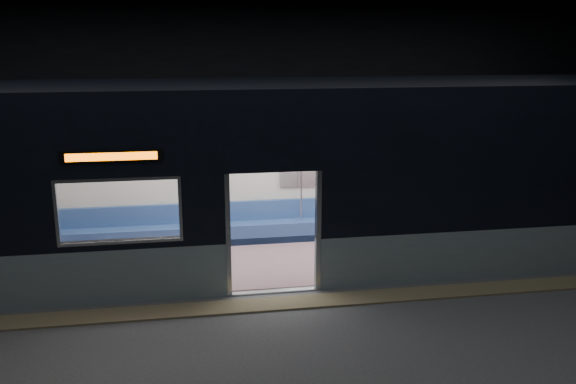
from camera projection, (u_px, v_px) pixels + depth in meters
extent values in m
cube|color=#47494C|center=(284.00, 320.00, 9.14)|extent=(24.00, 14.00, 0.01)
cube|color=black|center=(239.00, 105.00, 15.21)|extent=(24.00, 0.04, 5.00)
cube|color=#8C7F59|center=(279.00, 304.00, 9.66)|extent=(22.80, 0.50, 0.03)
cube|color=#889AA2|center=(543.00, 250.00, 10.83)|extent=(8.30, 0.12, 0.90)
cube|color=black|center=(553.00, 162.00, 10.44)|extent=(8.30, 0.12, 2.30)
cube|color=black|center=(273.00, 136.00, 9.51)|extent=(1.40, 0.12, 1.15)
cube|color=#B7BABC|center=(228.00, 236.00, 9.78)|extent=(0.08, 0.14, 2.05)
cube|color=#B7BABC|center=(318.00, 231.00, 10.02)|extent=(0.08, 0.14, 2.05)
cube|color=black|center=(112.00, 156.00, 9.10)|extent=(1.50, 0.04, 0.18)
cube|color=#EB5E03|center=(112.00, 156.00, 9.09)|extent=(1.34, 0.03, 0.12)
cube|color=beige|center=(253.00, 164.00, 12.52)|extent=(18.00, 0.12, 3.20)
cube|color=black|center=(261.00, 87.00, 10.73)|extent=(18.00, 3.00, 0.15)
cube|color=gray|center=(263.00, 261.00, 11.52)|extent=(17.76, 2.76, 0.04)
cube|color=beige|center=(262.00, 139.00, 10.96)|extent=(17.76, 2.76, 0.10)
cube|color=#2E5385|center=(256.00, 231.00, 12.54)|extent=(11.00, 0.48, 0.41)
cube|color=#2E5385|center=(254.00, 210.00, 12.62)|extent=(11.00, 0.10, 0.40)
cube|color=#74555B|center=(70.00, 283.00, 9.89)|extent=(4.40, 0.48, 0.41)
cube|color=#74555B|center=(452.00, 259.00, 10.96)|extent=(4.40, 0.48, 0.41)
cylinder|color=silver|center=(214.00, 222.00, 10.01)|extent=(0.04, 0.04, 2.26)
cylinder|color=silver|center=(208.00, 190.00, 12.17)|extent=(0.04, 0.04, 2.26)
cylinder|color=silver|center=(326.00, 217.00, 10.32)|extent=(0.04, 0.04, 2.26)
cylinder|color=silver|center=(301.00, 186.00, 12.48)|extent=(0.04, 0.04, 2.26)
cylinder|color=silver|center=(255.00, 150.00, 12.09)|extent=(11.00, 0.03, 0.03)
cube|color=black|center=(420.00, 213.00, 12.83)|extent=(0.16, 0.43, 0.15)
cube|color=black|center=(429.00, 213.00, 12.87)|extent=(0.16, 0.43, 0.15)
cylinder|color=black|center=(423.00, 228.00, 12.71)|extent=(0.10, 0.10, 0.43)
cylinder|color=black|center=(432.00, 228.00, 12.74)|extent=(0.10, 0.10, 0.43)
cube|color=#D25D93|center=(421.00, 210.00, 13.02)|extent=(0.37, 0.20, 0.18)
cylinder|color=#D25D93|center=(421.00, 195.00, 12.97)|extent=(0.41, 0.41, 0.48)
sphere|color=tan|center=(423.00, 180.00, 12.86)|extent=(0.19, 0.19, 0.19)
sphere|color=black|center=(422.00, 178.00, 12.89)|extent=(0.20, 0.20, 0.20)
cube|color=black|center=(426.00, 208.00, 12.75)|extent=(0.30, 0.28, 0.13)
cube|color=white|center=(308.00, 167.00, 12.64)|extent=(1.09, 0.03, 0.71)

